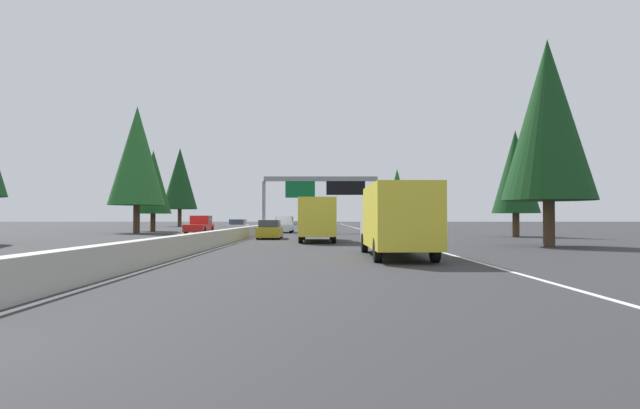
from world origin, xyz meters
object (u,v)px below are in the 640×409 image
conifer_left_mid (153,182)px  conifer_left_far (180,179)px  box_truck_distant_b (317,218)px  conifer_left_near (137,156)px  sedan_far_center (270,230)px  conifer_right_near (516,172)px  pickup_mid_right (284,224)px  bus_distant_a (317,217)px  oncoming_near (200,225)px  conifer_right_mid (397,193)px  sedan_far_left (303,222)px  sedan_mid_center (317,227)px  conifer_right_foreground (548,120)px  minivan_near_right (317,222)px  box_truck_near_center (396,219)px  sign_gantry_overhead (322,188)px  oncoming_far (238,227)px

conifer_left_mid → conifer_left_far: size_ratio=0.66×
box_truck_distant_b → conifer_left_near: (20.64, 19.38, 6.66)m
sedan_far_center → conifer_right_near: size_ratio=0.47×
pickup_mid_right → bus_distant_a: bus_distant_a is taller
oncoming_near → conifer_right_mid: 28.39m
pickup_mid_right → sedan_far_left: size_ratio=1.27×
bus_distant_a → oncoming_near: 55.94m
sedan_mid_center → conifer_right_foreground: conifer_right_foreground is taller
minivan_near_right → oncoming_near: bearing=163.2°
box_truck_near_center → conifer_right_mid: bearing=-8.2°
sedan_far_center → conifer_right_near: bearing=-77.0°
minivan_near_right → conifer_left_mid: conifer_left_mid is taller
box_truck_near_center → conifer_right_near: conifer_right_near is taller
minivan_near_right → oncoming_near: size_ratio=0.89×
sign_gantry_overhead → conifer_right_mid: (13.51, -10.05, 0.07)m
sedan_far_left → conifer_left_near: 74.04m
conifer_right_near → conifer_left_mid: size_ratio=0.95×
box_truck_near_center → bus_distant_a: size_ratio=0.74×
conifer_left_mid → pickup_mid_right: bearing=-105.8°
sedan_far_left → conifer_right_near: conifer_right_near is taller
sedan_mid_center → sedan_far_left: bearing=2.8°
pickup_mid_right → oncoming_far: size_ratio=1.27×
sedan_mid_center → oncoming_near: bearing=99.1°
conifer_right_mid → conifer_left_far: size_ratio=0.55×
conifer_right_mid → minivan_near_right: bearing=25.4°
pickup_mid_right → oncoming_far: bearing=117.4°
sedan_far_left → conifer_right_near: 85.59m
box_truck_distant_b → conifer_left_mid: 34.34m
sedan_far_left → conifer_left_near: (-71.95, 15.73, 7.59)m
pickup_mid_right → conifer_left_near: bearing=99.4°
oncoming_far → conifer_right_near: (-11.02, -25.80, 4.96)m
box_truck_distant_b → conifer_left_far: conifer_left_far is taller
conifer_right_near → sign_gantry_overhead: bearing=55.2°
sedan_mid_center → conifer_left_far: bearing=30.1°
conifer_left_far → bus_distant_a: bearing=-72.4°
conifer_right_near → box_truck_near_center: bearing=150.6°
sedan_far_center → minivan_near_right: (52.62, -3.51, 0.27)m
box_truck_near_center → conifer_left_mid: bearing=28.4°
conifer_left_mid → conifer_right_foreground: bearing=-135.8°
bus_distant_a → conifer_left_near: 56.01m
conifer_right_foreground → conifer_right_mid: (41.28, 2.84, -2.38)m
sign_gantry_overhead → conifer_right_near: 20.45m
bus_distant_a → conifer_right_mid: size_ratio=1.41×
sedan_mid_center → conifer_right_mid: size_ratio=0.54×
minivan_near_right → sedan_mid_center: (-37.38, -0.10, -0.27)m
sedan_far_left → conifer_right_near: (-82.85, -20.91, 4.96)m
conifer_left_near → conifer_left_far: size_ratio=0.92×
sedan_far_center → conifer_right_foreground: conifer_right_foreground is taller
conifer_left_mid → box_truck_distant_b: bearing=-144.5°
bus_distant_a → pickup_mid_right: bearing=176.0°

